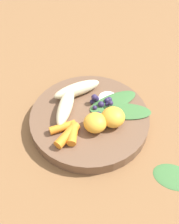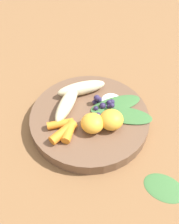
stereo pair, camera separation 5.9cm
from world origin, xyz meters
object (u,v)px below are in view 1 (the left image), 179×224
banana_peeled_right (77,89)px  kale_leaf_stray (173,176)px  banana_peeled_left (66,106)px  bowl (90,119)px  orange_segment_near (113,117)px

banana_peeled_right → kale_leaf_stray: size_ratio=1.44×
kale_leaf_stray → banana_peeled_right: bearing=152.9°
banana_peeled_left → kale_leaf_stray: banana_peeled_left is taller
banana_peeled_left → kale_leaf_stray: size_ratio=1.44×
bowl → banana_peeled_right: banana_peeled_right is taller
banana_peeled_left → orange_segment_near: 0.11m
orange_segment_near → kale_leaf_stray: (0.16, -0.03, -0.05)m
bowl → orange_segment_near: size_ratio=5.23×
kale_leaf_stray → banana_peeled_left: bearing=164.6°
banana_peeled_right → orange_segment_near: bearing=105.4°
orange_segment_near → kale_leaf_stray: size_ratio=0.63×
bowl → banana_peeled_right: size_ratio=2.31×
banana_peeled_left → kale_leaf_stray: bearing=65.3°
banana_peeled_left → orange_segment_near: orange_segment_near is taller
bowl → banana_peeled_left: banana_peeled_left is taller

